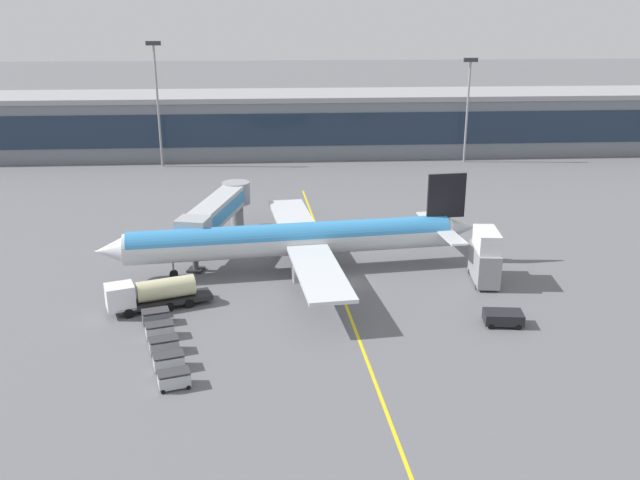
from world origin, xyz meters
TOP-DOWN VIEW (x-y plane):
  - ground_plane at (0.00, 0.00)m, footprint 700.00×700.00m
  - apron_lead_in_line at (-1.40, 2.00)m, footprint 4.43×79.91m
  - terminal_building at (6.70, 75.06)m, footprint 208.04×18.75m
  - main_airliner at (-6.07, 4.43)m, footprint 45.72×36.62m
  - jet_bridge at (-15.71, 14.06)m, footprint 8.29×20.77m
  - fuel_tanker at (-21.31, -5.66)m, footprint 11.02×5.95m
  - catering_lift at (15.51, -0.65)m, footprint 3.24×7.04m
  - pushback_tug at (14.21, -11.86)m, footprint 4.06×2.75m
  - baggage_cart_0 at (-16.99, -21.53)m, footprint 2.97×2.22m
  - baggage_cart_1 at (-17.86, -18.45)m, footprint 2.97×2.22m
  - baggage_cart_2 at (-18.72, -15.37)m, footprint 2.97×2.22m
  - baggage_cart_3 at (-19.59, -12.29)m, footprint 2.97×2.22m
  - baggage_cart_4 at (-20.45, -9.21)m, footprint 2.97×2.22m
  - apron_light_mast_1 at (-30.59, 63.10)m, footprint 2.80×0.50m
  - apron_light_mast_2 at (30.59, 63.10)m, footprint 2.80×0.50m

SIDE VIEW (x-z plane):
  - ground_plane at x=0.00m, z-range 0.00..0.00m
  - apron_lead_in_line at x=-1.40m, z-range 0.00..0.01m
  - baggage_cart_0 at x=-16.99m, z-range 0.04..1.52m
  - baggage_cart_1 at x=-17.86m, z-range 0.04..1.52m
  - baggage_cart_2 at x=-18.72m, z-range 0.04..1.52m
  - baggage_cart_3 at x=-19.59m, z-range 0.04..1.52m
  - baggage_cart_4 at x=-20.45m, z-range 0.04..1.52m
  - pushback_tug at x=14.21m, z-range 0.15..1.55m
  - fuel_tanker at x=-21.31m, z-range 0.12..3.37m
  - catering_lift at x=15.51m, z-range -0.08..6.22m
  - main_airliner at x=-6.07m, z-range -1.58..9.58m
  - jet_bridge at x=-15.71m, z-range 1.65..8.36m
  - terminal_building at x=6.70m, z-range 0.02..12.85m
  - apron_light_mast_2 at x=30.59m, z-range 1.93..22.65m
  - apron_light_mast_1 at x=-30.59m, z-range 2.00..26.06m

